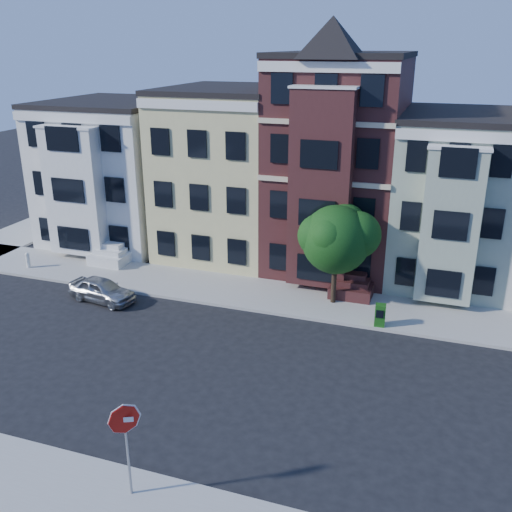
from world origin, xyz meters
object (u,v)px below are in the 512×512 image
at_px(newspaper_box, 380,315).
at_px(stop_sign, 127,444).
at_px(street_tree, 336,244).
at_px(parked_car, 102,290).
at_px(fire_hydrant, 28,262).

xyz_separation_m(newspaper_box, stop_sign, (-5.57, -13.29, 1.22)).
distance_m(street_tree, stop_sign, 15.53).
bearing_deg(parked_car, street_tree, -64.24).
bearing_deg(street_tree, fire_hydrant, -176.54).
relative_size(parked_car, stop_sign, 1.06).
relative_size(fire_hydrant, stop_sign, 0.21).
xyz_separation_m(street_tree, fire_hydrant, (-18.21, -1.10, -2.80)).
height_order(parked_car, newspaper_box, parked_car).
bearing_deg(stop_sign, street_tree, 54.27).
relative_size(newspaper_box, stop_sign, 0.31).
bearing_deg(fire_hydrant, street_tree, 3.46).
distance_m(fire_hydrant, stop_sign, 20.81).
bearing_deg(parked_car, newspaper_box, -74.62).
height_order(parked_car, fire_hydrant, parked_car).
bearing_deg(fire_hydrant, newspaper_box, -2.17).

